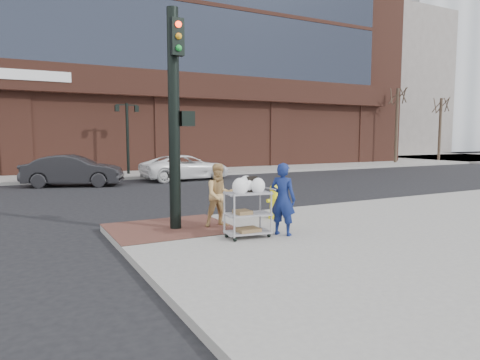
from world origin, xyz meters
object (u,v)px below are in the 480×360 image
woman_blue (283,199)px  fire_hydrant (274,201)px  lamp_post (127,130)px  pedestrian_tan (220,195)px  minivan_white (186,167)px  utility_cart (248,210)px  sedan_dark (73,171)px  traffic_signal_pole (175,113)px

woman_blue → fire_hydrant: bearing=-59.5°
lamp_post → fire_hydrant: 15.36m
pedestrian_tan → minivan_white: size_ratio=0.32×
woman_blue → utility_cart: size_ratio=1.21×
woman_blue → sedan_dark: woman_blue is taller
woman_blue → pedestrian_tan: (-0.84, 1.43, -0.04)m
minivan_white → woman_blue: bearing=162.9°
sedan_dark → minivan_white: (5.62, 0.31, -0.06)m
woman_blue → minivan_white: bearing=-44.8°
traffic_signal_pole → fire_hydrant: traffic_signal_pole is taller
lamp_post → minivan_white: bearing=-56.8°
lamp_post → fire_hydrant: lamp_post is taller
traffic_signal_pole → woman_blue: 3.12m
woman_blue → minivan_white: (2.88, 13.52, -0.28)m
lamp_post → traffic_signal_pole: traffic_signal_pole is taller
lamp_post → sedan_dark: 5.38m
pedestrian_tan → minivan_white: (3.72, 12.08, -0.25)m
sedan_dark → utility_cart: 13.20m
woman_blue → utility_cart: woman_blue is taller
lamp_post → utility_cart: (-1.44, -16.77, -1.87)m
lamp_post → fire_hydrant: (0.20, -15.23, -2.01)m
woman_blue → utility_cart: 0.82m
traffic_signal_pole → woman_blue: (1.82, -1.69, -1.89)m
lamp_post → sedan_dark: lamp_post is taller
woman_blue → minivan_white: 13.83m
sedan_dark → minivan_white: size_ratio=0.93×
sedan_dark → woman_blue: bearing=-148.0°
lamp_post → pedestrian_tan: (-1.49, -15.48, -1.72)m
sedan_dark → pedestrian_tan: bearing=-150.5°
lamp_post → fire_hydrant: bearing=-89.3°
pedestrian_tan → traffic_signal_pole: bearing=172.2°
traffic_signal_pole → minivan_white: (4.70, 11.83, -2.17)m
pedestrian_tan → utility_cart: size_ratio=1.15×
traffic_signal_pole → woman_blue: bearing=-42.9°
traffic_signal_pole → minivan_white: 12.91m
traffic_signal_pole → woman_blue: size_ratio=3.16×
pedestrian_tan → sedan_dark: pedestrian_tan is taller
minivan_white → utility_cart: (-3.67, -13.37, 0.09)m
minivan_white → utility_cart: bearing=159.6°
woman_blue → pedestrian_tan: size_ratio=1.05×
traffic_signal_pole → lamp_post: bearing=80.8°
pedestrian_tan → fire_hydrant: (1.69, 0.26, -0.29)m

